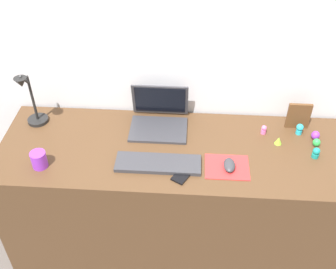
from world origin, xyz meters
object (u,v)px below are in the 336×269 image
(toy_figurine_teal, at_px, (316,153))
(keyboard, at_px, (158,163))
(picture_frame, at_px, (299,116))
(toy_figurine_purple, at_px, (315,135))
(desk_lamp, at_px, (30,102))
(toy_figurine_pink, at_px, (264,130))
(cell_phone, at_px, (184,174))
(mouse, at_px, (229,165))
(toy_figurine_green, at_px, (317,142))
(coffee_mug, at_px, (39,160))
(toy_figurine_cyan, at_px, (300,129))
(laptop, at_px, (159,116))
(toy_figurine_lime, at_px, (278,141))

(toy_figurine_teal, bearing_deg, keyboard, -172.03)
(picture_frame, distance_m, toy_figurine_purple, 0.13)
(desk_lamp, distance_m, toy_figurine_pink, 1.22)
(desk_lamp, height_order, toy_figurine_purple, desk_lamp)
(picture_frame, bearing_deg, cell_phone, -146.06)
(desk_lamp, bearing_deg, mouse, -14.41)
(toy_figurine_pink, bearing_deg, desk_lamp, -179.45)
(toy_figurine_green, bearing_deg, cell_phone, -159.33)
(mouse, xyz_separation_m, toy_figurine_teal, (0.42, 0.11, 0.01))
(mouse, distance_m, toy_figurine_green, 0.49)
(desk_lamp, bearing_deg, cell_phone, -21.61)
(mouse, bearing_deg, desk_lamp, 165.59)
(coffee_mug, distance_m, toy_figurine_pink, 1.14)
(mouse, xyz_separation_m, desk_lamp, (-1.02, 0.26, 0.13))
(toy_figurine_pink, relative_size, toy_figurine_cyan, 0.83)
(laptop, height_order, toy_figurine_cyan, laptop)
(cell_phone, relative_size, toy_figurine_cyan, 2.11)
(toy_figurine_purple, bearing_deg, toy_figurine_lime, -165.28)
(desk_lamp, distance_m, picture_frame, 1.40)
(toy_figurine_cyan, bearing_deg, desk_lamp, -179.09)
(mouse, relative_size, toy_figurine_lime, 2.35)
(mouse, xyz_separation_m, cell_phone, (-0.21, -0.06, -0.02))
(mouse, height_order, picture_frame, picture_frame)
(mouse, height_order, desk_lamp, desk_lamp)
(laptop, height_order, keyboard, laptop)
(toy_figurine_green, bearing_deg, mouse, -156.67)
(laptop, xyz_separation_m, mouse, (0.36, -0.31, -0.03))
(coffee_mug, bearing_deg, cell_phone, -0.95)
(cell_phone, distance_m, toy_figurine_teal, 0.66)
(toy_figurine_teal, bearing_deg, laptop, 165.18)
(keyboard, xyz_separation_m, toy_figurine_lime, (0.60, 0.20, 0.01))
(mouse, height_order, toy_figurine_pink, toy_figurine_pink)
(cell_phone, relative_size, toy_figurine_teal, 2.23)
(cell_phone, height_order, toy_figurine_green, toy_figurine_green)
(toy_figurine_pink, height_order, toy_figurine_cyan, toy_figurine_cyan)
(keyboard, distance_m, toy_figurine_pink, 0.60)
(laptop, xyz_separation_m, coffee_mug, (-0.54, -0.36, -0.01))
(keyboard, height_order, desk_lamp, desk_lamp)
(toy_figurine_pink, bearing_deg, mouse, -124.99)
(coffee_mug, bearing_deg, toy_figurine_purple, 12.20)
(coffee_mug, bearing_deg, toy_figurine_lime, 11.77)
(laptop, relative_size, desk_lamp, 0.89)
(desk_lamp, bearing_deg, toy_figurine_green, -2.70)
(cell_phone, distance_m, toy_figurine_lime, 0.54)
(laptop, relative_size, coffee_mug, 3.59)
(toy_figurine_cyan, height_order, toy_figurine_green, toy_figurine_cyan)
(mouse, distance_m, toy_figurine_pink, 0.33)
(desk_lamp, height_order, toy_figurine_pink, desk_lamp)
(toy_figurine_pink, xyz_separation_m, toy_figurine_green, (0.26, -0.08, -0.00))
(coffee_mug, xyz_separation_m, toy_figurine_green, (1.35, 0.24, -0.02))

